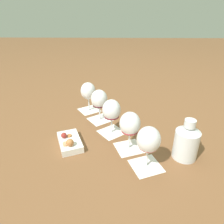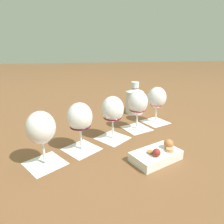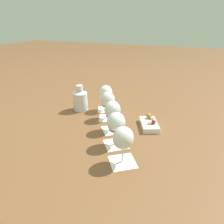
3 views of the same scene
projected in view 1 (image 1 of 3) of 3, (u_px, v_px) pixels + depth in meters
ground_plane at (112, 132)px, 1.00m from camera, size 8.00×8.00×0.00m
tasting_card_0 at (146, 166)px, 0.78m from camera, size 0.14×0.14×0.00m
tasting_card_1 at (129, 148)px, 0.89m from camera, size 0.14×0.14×0.00m
tasting_card_2 at (112, 132)px, 1.01m from camera, size 0.16×0.16×0.00m
tasting_card_3 at (100, 119)px, 1.12m from camera, size 0.16×0.16×0.00m
tasting_card_4 at (89, 110)px, 1.23m from camera, size 0.15×0.16×0.00m
wine_glass_0 at (148, 141)px, 0.73m from camera, size 0.09×0.09×0.17m
wine_glass_1 at (130, 125)px, 0.83m from camera, size 0.09×0.09×0.17m
wine_glass_2 at (112, 111)px, 0.95m from camera, size 0.09×0.09×0.17m
wine_glass_3 at (99, 100)px, 1.07m from camera, size 0.09×0.09×0.17m
wine_glass_4 at (88, 92)px, 1.17m from camera, size 0.09×0.09×0.17m
ceramic_vase at (186, 142)px, 0.80m from camera, size 0.10×0.10×0.18m
snack_dish at (70, 142)px, 0.90m from camera, size 0.18×0.15×0.06m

